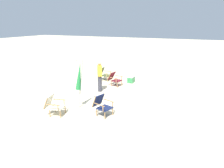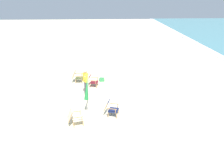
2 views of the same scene
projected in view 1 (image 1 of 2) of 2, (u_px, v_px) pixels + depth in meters
The scene contains 8 objects.
ground_plane at pixel (103, 95), 10.23m from camera, with size 80.00×80.00×0.00m, color beige.
beach_chair_mid_center at pixel (102, 104), 7.89m from camera, with size 0.75×0.84×0.81m.
beach_chair_front_left at pixel (114, 78), 11.60m from camera, with size 0.71×0.86×0.78m.
beach_chair_far_center at pixel (53, 105), 7.88m from camera, with size 0.72×0.82×0.81m.
beach_chair_back_right at pixel (104, 74), 12.70m from camera, with size 0.60×0.72×0.80m.
umbrella_furled_green at pixel (79, 77), 8.30m from camera, with size 0.44×0.38×2.11m.
person_near_chairs at pixel (100, 76), 10.47m from camera, with size 0.39×0.36×1.63m.
cooler_box at pixel (131, 79), 12.26m from camera, with size 0.49×0.35×0.40m.
Camera 1 is at (8.59, 4.35, 3.52)m, focal length 32.00 mm.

